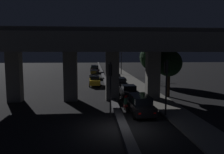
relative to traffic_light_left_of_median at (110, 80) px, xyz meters
name	(u,v)px	position (x,y,z in m)	size (l,w,h in m)	color
ground_plane	(123,129)	(0.73, -2.77, -3.20)	(200.00, 200.00, 0.00)	black
median_divider	(103,75)	(0.73, 32.23, -3.05)	(0.66, 126.00, 0.30)	#4C4C51
sidewalk_right	(131,79)	(5.95, 25.23, -3.13)	(2.67, 126.00, 0.14)	slate
elevated_overpass	(110,46)	(0.53, 6.90, 2.98)	(28.79, 9.45, 8.26)	slate
traffic_light_left_of_median	(110,80)	(0.00, 0.00, 0.00)	(0.30, 0.49, 4.68)	black
traffic_light_right_of_median	(166,78)	(4.72, 0.00, 0.12)	(0.30, 0.49, 4.86)	black
street_lamp	(120,54)	(4.87, 34.34, 1.87)	(2.38, 0.32, 8.64)	#2D2D30
car_black_lead	(140,104)	(2.71, 0.88, -2.31)	(2.01, 4.85, 1.70)	black
car_black_second	(129,92)	(2.77, 7.70, -2.42)	(1.98, 4.41, 1.58)	black
car_black_third	(120,83)	(2.48, 14.10, -2.32)	(1.91, 4.10, 1.72)	black
car_dark_red_fourth	(115,78)	(2.50, 21.11, -2.38)	(1.95, 4.11, 1.60)	#591414
car_dark_blue_fifth	(115,74)	(2.87, 26.95, -2.29)	(2.01, 4.52, 1.71)	#141938
car_silver_sixth	(110,71)	(2.52, 35.18, -2.29)	(1.93, 4.18, 1.72)	gray
car_taxi_yellow_lead_oncoming	(95,81)	(-1.25, 17.45, -2.40)	(1.83, 4.04, 1.61)	gold
car_grey_second_oncoming	(94,74)	(-1.39, 27.94, -2.31)	(2.00, 4.80, 1.74)	#515459
car_dark_red_third_oncoming	(95,69)	(-1.09, 40.35, -2.20)	(2.00, 4.20, 1.91)	#591414
car_dark_green_fourth_oncoming	(94,67)	(-1.44, 50.81, -2.45)	(2.06, 4.48, 1.46)	black
motorcycle_red_filtering_near	(126,105)	(1.57, 1.85, -2.56)	(0.34, 1.73, 1.49)	black
motorcycle_black_filtering_mid	(119,93)	(1.64, 7.87, -2.59)	(0.34, 1.71, 1.42)	black
pedestrian_on_sidewalk	(151,90)	(5.25, 6.82, -2.15)	(0.36, 0.36, 1.81)	#2D261E
roadside_tree_kerbside_near	(169,64)	(7.75, 8.12, 0.90)	(3.24, 3.24, 5.77)	#38281C
roadside_tree_kerbside_mid	(153,57)	(8.71, 18.54, 1.40)	(4.66, 4.66, 6.94)	#38281C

